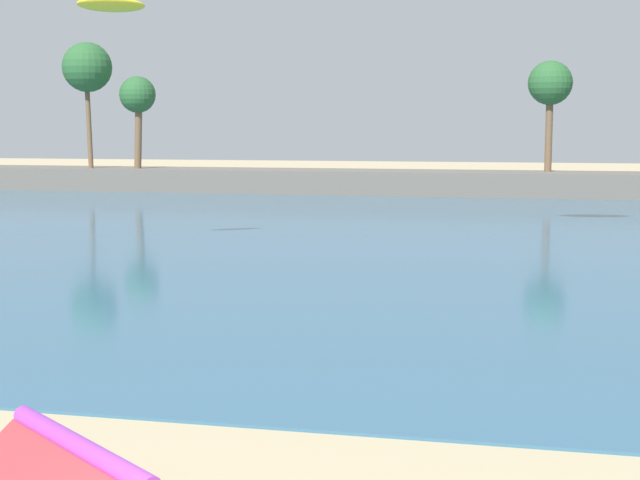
% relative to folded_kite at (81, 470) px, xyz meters
% --- Properties ---
extents(sea, '(220.00, 96.39, 0.06)m').
position_rel_folded_kite_xyz_m(sea, '(0.96, 52.53, -0.74)').
color(sea, '#33607F').
rests_on(sea, ground).
extents(palm_headland, '(113.17, 6.69, 13.05)m').
position_rel_folded_kite_xyz_m(palm_headland, '(5.26, 60.61, 2.86)').
color(palm_headland, '#605B54').
rests_on(palm_headland, ground).
extents(folded_kite, '(4.55, 4.30, 1.14)m').
position_rel_folded_kite_xyz_m(folded_kite, '(0.00, 0.00, 0.00)').
color(folded_kite, red).
rests_on(folded_kite, ground).
extents(kite_aloft_high_over_bay, '(2.78, 2.32, 0.73)m').
position_rel_folded_kite_xyz_m(kite_aloft_high_over_bay, '(-10.88, 24.68, 9.15)').
color(kite_aloft_high_over_bay, yellow).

